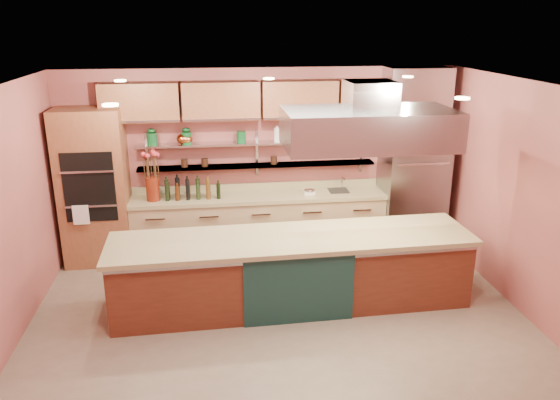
{
  "coord_description": "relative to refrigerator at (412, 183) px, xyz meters",
  "views": [
    {
      "loc": [
        -0.76,
        -5.67,
        3.47
      ],
      "look_at": [
        0.12,
        1.0,
        1.24
      ],
      "focal_mm": 35.0,
      "sensor_mm": 36.0,
      "label": 1
    }
  ],
  "objects": [
    {
      "name": "bar_faucet",
      "position": [
        -1.1,
        0.11,
        -0.01
      ],
      "size": [
        0.04,
        0.04,
        0.22
      ],
      "primitive_type": "cylinder",
      "rotation": [
        0.0,
        0.0,
        0.28
      ],
      "color": "silver",
      "rests_on": "back_counter"
    },
    {
      "name": "back_counter",
      "position": [
        -2.4,
        0.06,
        -0.58
      ],
      "size": [
        3.84,
        0.64,
        0.93
      ],
      "primitive_type": "cube",
      "color": "tan",
      "rests_on": "floor"
    },
    {
      "name": "copper_kettle",
      "position": [
        -3.5,
        0.23,
        0.74
      ],
      "size": [
        0.26,
        0.26,
        0.16
      ],
      "primitive_type": "ellipsoid",
      "rotation": [
        0.0,
        0.0,
        0.43
      ],
      "color": "#C25E2C",
      "rests_on": "wall_shelf_upper"
    },
    {
      "name": "oil_bottle_cluster",
      "position": [
        -3.39,
        0.01,
        0.02
      ],
      "size": [
        0.89,
        0.59,
        0.28
      ],
      "primitive_type": "cube",
      "rotation": [
        0.0,
        0.0,
        0.43
      ],
      "color": "black",
      "rests_on": "back_counter"
    },
    {
      "name": "wall_right",
      "position": [
        0.65,
        -2.14,
        0.35
      ],
      "size": [
        0.04,
        5.0,
        2.8
      ],
      "primitive_type": "cube",
      "color": "#A4514D",
      "rests_on": "floor"
    },
    {
      "name": "ceiling",
      "position": [
        -2.35,
        -2.14,
        1.75
      ],
      "size": [
        6.0,
        5.0,
        0.02
      ],
      "primitive_type": "cube",
      "color": "black",
      "rests_on": "wall_back"
    },
    {
      "name": "floor",
      "position": [
        -2.35,
        -2.14,
        -1.06
      ],
      "size": [
        6.0,
        5.0,
        0.02
      ],
      "primitive_type": "cube",
      "color": "gray",
      "rests_on": "ground"
    },
    {
      "name": "refrigerator",
      "position": [
        0.0,
        0.0,
        0.0
      ],
      "size": [
        0.95,
        0.72,
        2.1
      ],
      "primitive_type": "cube",
      "color": "gray",
      "rests_on": "floor"
    },
    {
      "name": "oven_stack",
      "position": [
        -4.8,
        0.04,
        0.1
      ],
      "size": [
        0.95,
        0.64,
        2.3
      ],
      "primitive_type": "cube",
      "color": "brown",
      "rests_on": "floor"
    },
    {
      "name": "wall_front",
      "position": [
        -2.35,
        -4.64,
        0.35
      ],
      "size": [
        6.0,
        0.04,
        2.8
      ],
      "primitive_type": "cube",
      "color": "#A4514D",
      "rests_on": "floor"
    },
    {
      "name": "range_hood",
      "position": [
        -1.25,
        -1.64,
        1.2
      ],
      "size": [
        2.0,
        1.0,
        0.45
      ],
      "primitive_type": "cube",
      "color": "#ADB1B5",
      "rests_on": "ceiling"
    },
    {
      "name": "wall_shelf_upper",
      "position": [
        -2.4,
        0.23,
        0.65
      ],
      "size": [
        3.6,
        0.26,
        0.03
      ],
      "primitive_type": "cube",
      "color": "#ADB1B5",
      "rests_on": "wall_back"
    },
    {
      "name": "flower_vase",
      "position": [
        -3.97,
        0.01,
        0.06
      ],
      "size": [
        0.23,
        0.23,
        0.35
      ],
      "primitive_type": "cylinder",
      "rotation": [
        0.0,
        0.0,
        -0.18
      ],
      "color": "maroon",
      "rests_on": "back_counter"
    },
    {
      "name": "upper_cabinets",
      "position": [
        -2.35,
        0.18,
        1.3
      ],
      "size": [
        4.6,
        0.36,
        0.55
      ],
      "primitive_type": "cube",
      "color": "brown",
      "rests_on": "wall_back"
    },
    {
      "name": "kitchen_scale",
      "position": [
        -1.63,
        0.01,
        -0.07
      ],
      "size": [
        0.17,
        0.13,
        0.09
      ],
      "primitive_type": "cube",
      "rotation": [
        0.0,
        0.0,
        -0.07
      ],
      "color": "white",
      "rests_on": "back_counter"
    },
    {
      "name": "green_canister",
      "position": [
        -2.64,
        0.23,
        0.75
      ],
      "size": [
        0.18,
        0.18,
        0.17
      ],
      "primitive_type": "cylinder",
      "rotation": [
        0.0,
        0.0,
        0.32
      ],
      "color": "#0F4A21",
      "rests_on": "wall_shelf_upper"
    },
    {
      "name": "wall_shelf_lower",
      "position": [
        -2.4,
        0.23,
        0.3
      ],
      "size": [
        3.6,
        0.26,
        0.03
      ],
      "primitive_type": "cube",
      "color": "#ADB1B5",
      "rests_on": "wall_back"
    },
    {
      "name": "ceiling_downlights",
      "position": [
        -2.35,
        -1.94,
        1.72
      ],
      "size": [
        4.0,
        2.8,
        0.02
      ],
      "primitive_type": "cube",
      "color": "#FFE5A5",
      "rests_on": "ceiling"
    },
    {
      "name": "wall_back",
      "position": [
        -2.35,
        0.36,
        0.35
      ],
      "size": [
        6.0,
        0.04,
        2.8
      ],
      "primitive_type": "cube",
      "color": "#A4514D",
      "rests_on": "floor"
    },
    {
      "name": "island",
      "position": [
        -2.15,
        -1.64,
        -0.59
      ],
      "size": [
        4.43,
        1.08,
        0.92
      ],
      "primitive_type": "cube",
      "rotation": [
        0.0,
        0.0,
        0.03
      ],
      "color": "brown",
      "rests_on": "floor"
    }
  ]
}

